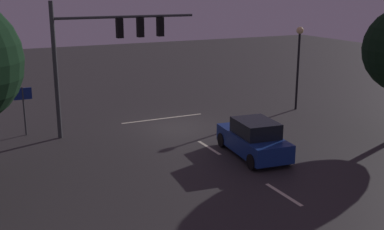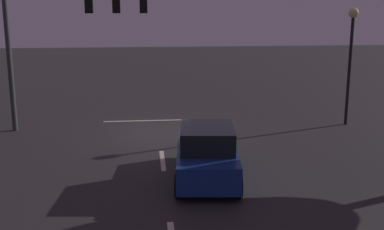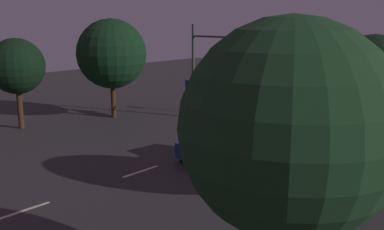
% 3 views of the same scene
% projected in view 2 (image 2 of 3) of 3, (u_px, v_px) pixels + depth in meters
% --- Properties ---
extents(ground_plane, '(80.00, 80.00, 0.00)m').
position_uv_depth(ground_plane, '(159.00, 131.00, 20.84)').
color(ground_plane, '#2D2B2B').
extents(traffic_signal_assembly, '(7.58, 0.47, 6.85)m').
position_uv_depth(traffic_signal_assembly, '(73.00, 17.00, 20.12)').
color(traffic_signal_assembly, '#383A3D').
rests_on(traffic_signal_assembly, ground_plane).
extents(lane_dash_far, '(0.16, 2.20, 0.01)m').
position_uv_depth(lane_dash_far, '(163.00, 160.00, 16.96)').
color(lane_dash_far, beige).
rests_on(lane_dash_far, ground_plane).
extents(stop_bar, '(5.00, 0.16, 0.01)m').
position_uv_depth(stop_bar, '(158.00, 120.00, 22.68)').
color(stop_bar, beige).
rests_on(stop_bar, ground_plane).
extents(car_approaching, '(2.27, 4.50, 1.70)m').
position_uv_depth(car_approaching, '(207.00, 153.00, 15.11)').
color(car_approaching, navy).
rests_on(car_approaching, ground_plane).
extents(street_lamp_left_kerb, '(0.44, 0.44, 5.15)m').
position_uv_depth(street_lamp_left_kerb, '(351.00, 44.00, 21.17)').
color(street_lamp_left_kerb, black).
rests_on(street_lamp_left_kerb, ground_plane).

